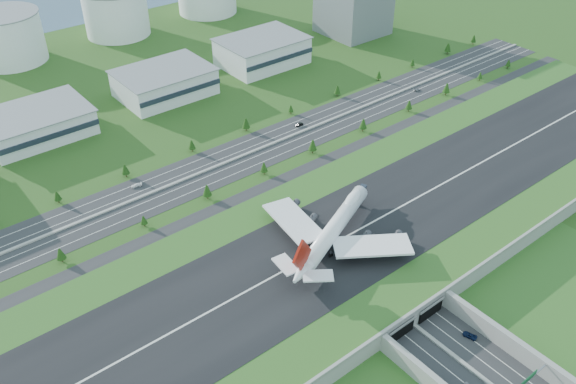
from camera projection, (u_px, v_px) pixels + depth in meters
ground at (329, 260)px, 270.85m from camera, size 1200.00×1200.00×0.00m
airfield_deck at (330, 253)px, 268.40m from camera, size 520.00×100.00×9.20m
north_expressway at (213, 168)px, 331.17m from camera, size 560.00×36.00×0.12m
tree_row at (239, 150)px, 337.44m from camera, size 501.04×48.74×8.49m
hangar_mid_a at (37, 124)px, 356.60m from camera, size 58.00×42.00×15.00m
hangar_mid_b at (165, 83)px, 399.38m from camera, size 58.00×42.00×17.00m
hangar_mid_c at (262, 51)px, 439.61m from camera, size 58.00×42.00×19.00m
fuel_tank_b at (7, 38)px, 439.79m from camera, size 50.00×50.00×35.00m
fuel_tank_c at (116, 13)px, 483.15m from camera, size 50.00×50.00×35.00m
boeing_747 at (334, 229)px, 265.22m from camera, size 72.14×66.65×23.81m
car_2 at (470, 335)px, 234.04m from camera, size 4.00×6.05×1.54m
car_5 at (299, 125)px, 368.87m from camera, size 5.21×1.84×1.71m
car_6 at (417, 90)px, 408.29m from camera, size 5.47×3.84×1.39m
car_7 at (136, 185)px, 316.46m from camera, size 6.08×3.41×1.66m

